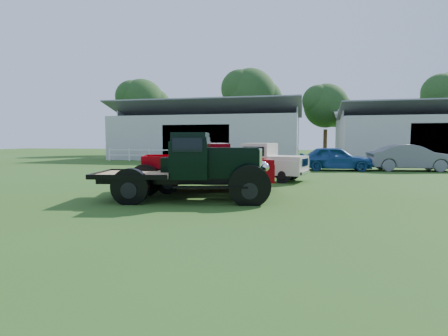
% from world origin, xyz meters
% --- Properties ---
extents(ground, '(120.00, 120.00, 0.00)m').
position_xyz_m(ground, '(0.00, 0.00, 0.00)').
color(ground, '#2B4E11').
extents(shed_left, '(18.80, 10.20, 5.60)m').
position_xyz_m(shed_left, '(-7.00, 26.00, 2.80)').
color(shed_left, '#AFAFAF').
rests_on(shed_left, ground).
extents(shed_right, '(16.80, 9.20, 5.20)m').
position_xyz_m(shed_right, '(14.00, 27.00, 2.60)').
color(shed_right, '#AFAFAF').
rests_on(shed_right, ground).
extents(fence_rail, '(14.20, 0.16, 1.20)m').
position_xyz_m(fence_rail, '(-8.00, 20.00, 0.60)').
color(fence_rail, white).
rests_on(fence_rail, ground).
extents(tree_a, '(6.30, 6.30, 10.50)m').
position_xyz_m(tree_a, '(-18.00, 33.00, 5.25)').
color(tree_a, black).
rests_on(tree_a, ground).
extents(tree_b, '(6.90, 6.90, 11.50)m').
position_xyz_m(tree_b, '(-4.00, 34.00, 5.75)').
color(tree_b, black).
rests_on(tree_b, ground).
extents(tree_c, '(5.40, 5.40, 9.00)m').
position_xyz_m(tree_c, '(5.00, 33.00, 4.50)').
color(tree_c, black).
rests_on(tree_c, ground).
extents(tree_d, '(6.00, 6.00, 10.00)m').
position_xyz_m(tree_d, '(18.00, 34.00, 5.00)').
color(tree_d, black).
rests_on(tree_d, ground).
extents(vintage_flatbed, '(5.71, 3.12, 2.14)m').
position_xyz_m(vintage_flatbed, '(-0.99, 1.29, 1.07)').
color(vintage_flatbed, black).
rests_on(vintage_flatbed, ground).
extents(red_pickup, '(5.31, 3.41, 1.81)m').
position_xyz_m(red_pickup, '(-0.97, 3.50, 0.90)').
color(red_pickup, '#8B0008').
rests_on(red_pickup, ground).
extents(white_pickup, '(5.00, 2.92, 1.73)m').
position_xyz_m(white_pickup, '(0.45, 7.44, 0.86)').
color(white_pickup, beige).
rests_on(white_pickup, ground).
extents(misc_car_blue, '(4.60, 2.13, 1.52)m').
position_xyz_m(misc_car_blue, '(4.51, 13.74, 0.76)').
color(misc_car_blue, navy).
rests_on(misc_car_blue, ground).
extents(misc_car_grey, '(5.11, 2.17, 1.64)m').
position_xyz_m(misc_car_grey, '(9.03, 14.42, 0.82)').
color(misc_car_grey, slate).
rests_on(misc_car_grey, ground).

